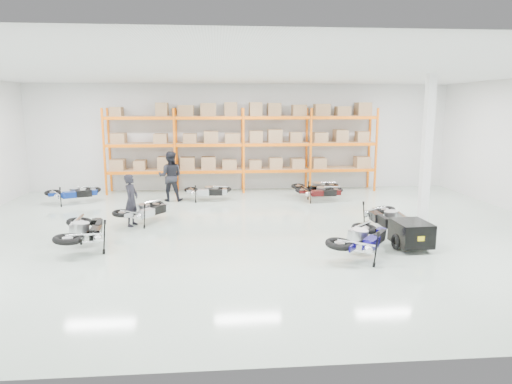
{
  "coord_description": "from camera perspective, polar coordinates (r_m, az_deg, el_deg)",
  "views": [
    {
      "loc": [
        -1.07,
        -12.7,
        3.55
      ],
      "look_at": [
        0.03,
        0.33,
        1.1
      ],
      "focal_mm": 32.0,
      "sensor_mm": 36.0,
      "label": 1
    }
  ],
  "objects": [
    {
      "name": "room",
      "position": [
        12.81,
        -0.03,
        4.79
      ],
      "size": [
        18.0,
        18.0,
        18.0
      ],
      "color": "#B3C7B4",
      "rests_on": "ground"
    },
    {
      "name": "pallet_rack",
      "position": [
        19.22,
        -1.65,
        6.76
      ],
      "size": [
        11.28,
        0.98,
        3.62
      ],
      "color": "orange",
      "rests_on": "ground"
    },
    {
      "name": "structural_column",
      "position": [
        14.67,
        20.56,
        4.86
      ],
      "size": [
        0.25,
        0.25,
        4.5
      ],
      "primitive_type": "cube",
      "color": "white",
      "rests_on": "ground"
    },
    {
      "name": "moto_blue_centre",
      "position": [
        11.19,
        13.13,
        -5.03
      ],
      "size": [
        1.94,
        2.11,
        1.25
      ],
      "primitive_type": null,
      "rotation": [
        0.0,
        -0.09,
        2.48
      ],
      "color": "#0C074F",
      "rests_on": "ground"
    },
    {
      "name": "moto_silver_left",
      "position": [
        14.44,
        -13.77,
        -1.79
      ],
      "size": [
        1.7,
        1.89,
        1.11
      ],
      "primitive_type": null,
      "rotation": [
        0.0,
        -0.09,
        2.51
      ],
      "color": "#B5B7BC",
      "rests_on": "ground"
    },
    {
      "name": "moto_black_far_left",
      "position": [
        12.3,
        -20.73,
        -3.94
      ],
      "size": [
        1.22,
        2.09,
        1.28
      ],
      "primitive_type": null,
      "rotation": [
        0.0,
        -0.09,
        3.26
      ],
      "color": "black",
      "rests_on": "ground"
    },
    {
      "name": "moto_touring_right",
      "position": [
        13.55,
        16.18,
        -2.51
      ],
      "size": [
        1.0,
        1.9,
        1.21
      ],
      "primitive_type": null,
      "rotation": [
        0.0,
        -0.09,
        0.04
      ],
      "color": "black",
      "rests_on": "ground"
    },
    {
      "name": "trailer",
      "position": [
        12.16,
        18.82,
        -4.92
      ],
      "size": [
        0.89,
        1.7,
        0.71
      ],
      "rotation": [
        0.0,
        0.0,
        0.05
      ],
      "color": "black",
      "rests_on": "ground"
    },
    {
      "name": "moto_back_a",
      "position": [
        18.2,
        -21.85,
        0.26
      ],
      "size": [
        1.89,
        1.39,
        1.1
      ],
      "primitive_type": null,
      "rotation": [
        0.0,
        -0.09,
        1.93
      ],
      "color": "navy",
      "rests_on": "ground"
    },
    {
      "name": "moto_back_b",
      "position": [
        17.54,
        -6.06,
        0.46
      ],
      "size": [
        1.58,
        0.81,
        1.01
      ],
      "primitive_type": null,
      "rotation": [
        0.0,
        -0.09,
        1.54
      ],
      "color": "#A6AAAF",
      "rests_on": "ground"
    },
    {
      "name": "moto_back_c",
      "position": [
        18.27,
        7.58,
        0.95
      ],
      "size": [
        1.74,
        0.96,
        1.08
      ],
      "primitive_type": null,
      "rotation": [
        0.0,
        -0.09,
        1.65
      ],
      "color": "black",
      "rests_on": "ground"
    },
    {
      "name": "moto_back_d",
      "position": [
        17.47,
        8.03,
        0.4
      ],
      "size": [
        1.6,
        0.81,
        1.02
      ],
      "primitive_type": null,
      "rotation": [
        0.0,
        -0.09,
        1.55
      ],
      "color": "#3E0C0D",
      "rests_on": "ground"
    },
    {
      "name": "person_left",
      "position": [
        14.2,
        -15.31,
        -0.99
      ],
      "size": [
        0.5,
        0.64,
        1.57
      ],
      "primitive_type": "imported",
      "rotation": [
        0.0,
        0.0,
        1.34
      ],
      "color": "black",
      "rests_on": "ground"
    },
    {
      "name": "person_back",
      "position": [
        17.63,
        -10.66,
        1.95
      ],
      "size": [
        0.98,
        0.79,
        1.9
      ],
      "primitive_type": "imported",
      "rotation": [
        0.0,
        0.0,
        3.06
      ],
      "color": "black",
      "rests_on": "ground"
    }
  ]
}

